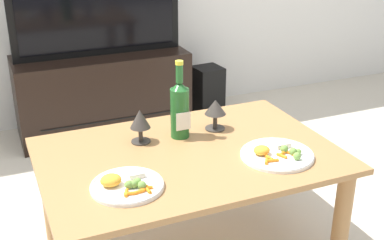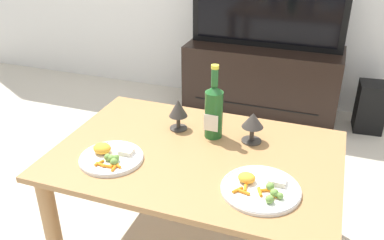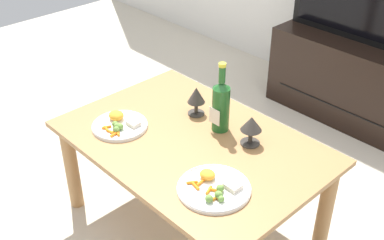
{
  "view_description": "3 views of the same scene",
  "coord_description": "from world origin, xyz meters",
  "px_view_note": "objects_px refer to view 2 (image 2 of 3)",
  "views": [
    {
      "loc": [
        -0.71,
        -1.68,
        1.44
      ],
      "look_at": [
        0.04,
        0.07,
        0.63
      ],
      "focal_mm": 47.23,
      "sensor_mm": 36.0,
      "label": 1
    },
    {
      "loc": [
        0.48,
        -1.39,
        1.43
      ],
      "look_at": [
        -0.05,
        0.08,
        0.63
      ],
      "focal_mm": 38.33,
      "sensor_mm": 36.0,
      "label": 2
    },
    {
      "loc": [
        1.3,
        -1.23,
        1.77
      ],
      "look_at": [
        -0.02,
        0.02,
        0.61
      ],
      "focal_mm": 45.41,
      "sensor_mm": 36.0,
      "label": 3
    }
  ],
  "objects_px": {
    "goblet_left": "(178,110)",
    "tv_screen": "(267,12)",
    "dining_table": "(196,170)",
    "wine_bottle": "(214,109)",
    "goblet_right": "(253,122)",
    "dinner_plate_right": "(261,188)",
    "floor_speaker": "(370,107)",
    "tv_stand": "(261,81)",
    "dinner_plate_left": "(111,157)"
  },
  "relations": [
    {
      "from": "tv_screen",
      "to": "goblet_left",
      "type": "xyz_separation_m",
      "value": [
        -0.14,
        -1.33,
        -0.18
      ]
    },
    {
      "from": "goblet_left",
      "to": "goblet_right",
      "type": "height_order",
      "value": "goblet_left"
    },
    {
      "from": "floor_speaker",
      "to": "dinner_plate_left",
      "type": "distance_m",
      "value": 2.04
    },
    {
      "from": "tv_stand",
      "to": "goblet_left",
      "type": "bearing_deg",
      "value": -96.15
    },
    {
      "from": "floor_speaker",
      "to": "tv_screen",
      "type": "bearing_deg",
      "value": 176.47
    },
    {
      "from": "floor_speaker",
      "to": "dinner_plate_left",
      "type": "relative_size",
      "value": 1.37
    },
    {
      "from": "dinner_plate_left",
      "to": "wine_bottle",
      "type": "bearing_deg",
      "value": 44.42
    },
    {
      "from": "dining_table",
      "to": "wine_bottle",
      "type": "xyz_separation_m",
      "value": [
        0.03,
        0.16,
        0.22
      ]
    },
    {
      "from": "tv_screen",
      "to": "wine_bottle",
      "type": "bearing_deg",
      "value": -88.74
    },
    {
      "from": "tv_screen",
      "to": "dinner_plate_left",
      "type": "height_order",
      "value": "tv_screen"
    },
    {
      "from": "dining_table",
      "to": "wine_bottle",
      "type": "relative_size",
      "value": 3.51
    },
    {
      "from": "wine_bottle",
      "to": "goblet_left",
      "type": "height_order",
      "value": "wine_bottle"
    },
    {
      "from": "wine_bottle",
      "to": "goblet_right",
      "type": "relative_size",
      "value": 2.43
    },
    {
      "from": "dining_table",
      "to": "goblet_right",
      "type": "relative_size",
      "value": 8.54
    },
    {
      "from": "tv_stand",
      "to": "dinner_plate_left",
      "type": "height_order",
      "value": "dinner_plate_left"
    },
    {
      "from": "goblet_left",
      "to": "dinner_plate_right",
      "type": "xyz_separation_m",
      "value": [
        0.46,
        -0.34,
        -0.09
      ]
    },
    {
      "from": "floor_speaker",
      "to": "dinner_plate_left",
      "type": "height_order",
      "value": "dinner_plate_left"
    },
    {
      "from": "goblet_right",
      "to": "tv_stand",
      "type": "bearing_deg",
      "value": 98.65
    },
    {
      "from": "goblet_right",
      "to": "wine_bottle",
      "type": "bearing_deg",
      "value": -176.09
    },
    {
      "from": "dining_table",
      "to": "dinner_plate_right",
      "type": "relative_size",
      "value": 4.07
    },
    {
      "from": "dining_table",
      "to": "goblet_left",
      "type": "bearing_deg",
      "value": 130.94
    },
    {
      "from": "dining_table",
      "to": "tv_screen",
      "type": "distance_m",
      "value": 1.54
    },
    {
      "from": "tv_screen",
      "to": "dinner_plate_left",
      "type": "xyz_separation_m",
      "value": [
        -0.31,
        -1.67,
        -0.26
      ]
    },
    {
      "from": "tv_stand",
      "to": "goblet_left",
      "type": "height_order",
      "value": "goblet_left"
    },
    {
      "from": "goblet_left",
      "to": "wine_bottle",
      "type": "bearing_deg",
      "value": -3.91
    },
    {
      "from": "dining_table",
      "to": "goblet_left",
      "type": "xyz_separation_m",
      "value": [
        -0.15,
        0.17,
        0.19
      ]
    },
    {
      "from": "dinner_plate_left",
      "to": "dinner_plate_right",
      "type": "xyz_separation_m",
      "value": [
        0.62,
        -0.0,
        -0.0
      ]
    },
    {
      "from": "tv_screen",
      "to": "floor_speaker",
      "type": "height_order",
      "value": "tv_screen"
    },
    {
      "from": "dining_table",
      "to": "dinner_plate_left",
      "type": "xyz_separation_m",
      "value": [
        -0.31,
        -0.17,
        0.1
      ]
    },
    {
      "from": "tv_stand",
      "to": "goblet_right",
      "type": "xyz_separation_m",
      "value": [
        0.2,
        -1.33,
        0.34
      ]
    },
    {
      "from": "wine_bottle",
      "to": "dinner_plate_left",
      "type": "distance_m",
      "value": 0.49
    },
    {
      "from": "floor_speaker",
      "to": "goblet_right",
      "type": "relative_size",
      "value": 2.57
    },
    {
      "from": "dining_table",
      "to": "goblet_right",
      "type": "bearing_deg",
      "value": 40.63
    },
    {
      "from": "goblet_right",
      "to": "dinner_plate_right",
      "type": "xyz_separation_m",
      "value": [
        0.11,
        -0.34,
        -0.08
      ]
    },
    {
      "from": "goblet_left",
      "to": "tv_screen",
      "type": "bearing_deg",
      "value": 83.84
    },
    {
      "from": "dinner_plate_right",
      "to": "goblet_right",
      "type": "bearing_deg",
      "value": 107.84
    },
    {
      "from": "wine_bottle",
      "to": "dinner_plate_right",
      "type": "bearing_deg",
      "value": -49.35
    },
    {
      "from": "dining_table",
      "to": "tv_screen",
      "type": "height_order",
      "value": "tv_screen"
    },
    {
      "from": "tv_stand",
      "to": "dinner_plate_right",
      "type": "xyz_separation_m",
      "value": [
        0.31,
        -1.67,
        0.26
      ]
    },
    {
      "from": "tv_stand",
      "to": "dinner_plate_left",
      "type": "xyz_separation_m",
      "value": [
        -0.31,
        -1.67,
        0.26
      ]
    },
    {
      "from": "tv_screen",
      "to": "dinner_plate_right",
      "type": "xyz_separation_m",
      "value": [
        0.31,
        -1.67,
        -0.26
      ]
    },
    {
      "from": "wine_bottle",
      "to": "goblet_right",
      "type": "distance_m",
      "value": 0.18
    },
    {
      "from": "goblet_left",
      "to": "dinner_plate_right",
      "type": "relative_size",
      "value": 0.5
    },
    {
      "from": "tv_stand",
      "to": "dinner_plate_right",
      "type": "relative_size",
      "value": 3.86
    },
    {
      "from": "dining_table",
      "to": "floor_speaker",
      "type": "relative_size",
      "value": 3.32
    },
    {
      "from": "tv_screen",
      "to": "dinner_plate_left",
      "type": "bearing_deg",
      "value": -100.4
    },
    {
      "from": "goblet_left",
      "to": "dinner_plate_left",
      "type": "bearing_deg",
      "value": -115.56
    },
    {
      "from": "floor_speaker",
      "to": "dinner_plate_right",
      "type": "distance_m",
      "value": 1.79
    },
    {
      "from": "floor_speaker",
      "to": "goblet_left",
      "type": "distance_m",
      "value": 1.69
    },
    {
      "from": "dining_table",
      "to": "tv_stand",
      "type": "bearing_deg",
      "value": 90.16
    }
  ]
}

